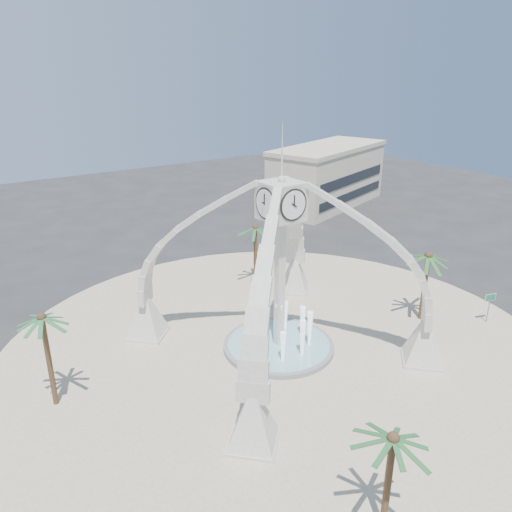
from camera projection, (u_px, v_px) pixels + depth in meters
ground at (278, 348)px, 36.25m from camera, size 140.00×140.00×0.00m
plaza at (278, 348)px, 36.23m from camera, size 40.00×40.00×0.06m
clock_tower at (280, 266)px, 33.92m from camera, size 17.94×17.94×16.30m
fountain at (279, 345)px, 36.14m from camera, size 8.00×8.00×3.62m
building_ne at (328, 176)px, 72.13m from camera, size 21.87×14.17×8.60m
palm_east at (428, 256)px, 38.53m from camera, size 4.58×4.58×6.24m
palm_west at (42, 319)px, 28.23m from camera, size 4.42×4.42×6.57m
palm_north at (255, 228)px, 44.86m from camera, size 4.08×4.08×6.28m
palm_south at (393, 440)px, 20.34m from camera, size 3.87×3.87×5.69m
street_sign at (490, 301)px, 39.25m from camera, size 0.92×0.33×2.63m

